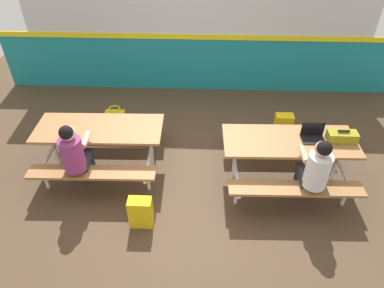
# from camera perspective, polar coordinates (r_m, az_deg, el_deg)

# --- Properties ---
(ground_plane) EXTENTS (10.00, 10.00, 0.02)m
(ground_plane) POSITION_cam_1_polar(r_m,az_deg,el_deg) (5.38, -0.02, -4.98)
(ground_plane) COLOR #4C3826
(accent_backdrop) EXTENTS (8.00, 0.14, 2.60)m
(accent_backdrop) POSITION_cam_1_polar(r_m,az_deg,el_deg) (7.08, 0.97, 18.15)
(accent_backdrop) COLOR teal
(accent_backdrop) RESTS_ON ground
(picnic_table_left) EXTENTS (1.87, 1.59, 0.74)m
(picnic_table_left) POSITION_cam_1_polar(r_m,az_deg,el_deg) (5.33, -14.83, 1.22)
(picnic_table_left) COLOR #9E6B3D
(picnic_table_left) RESTS_ON ground
(picnic_table_right) EXTENTS (1.87, 1.59, 0.74)m
(picnic_table_right) POSITION_cam_1_polar(r_m,az_deg,el_deg) (5.10, 15.52, -0.84)
(picnic_table_right) COLOR #9E6B3D
(picnic_table_right) RESTS_ON ground
(student_nearer) EXTENTS (0.37, 0.53, 1.21)m
(student_nearer) POSITION_cam_1_polar(r_m,az_deg,el_deg) (4.90, -18.72, -1.45)
(student_nearer) COLOR #2D2D38
(student_nearer) RESTS_ON ground
(student_further) EXTENTS (0.37, 0.53, 1.21)m
(student_further) POSITION_cam_1_polar(r_m,az_deg,el_deg) (4.67, 19.58, -3.89)
(student_further) COLOR #2D2D38
(student_further) RESTS_ON ground
(laptop_dark) EXTENTS (0.33, 0.23, 0.22)m
(laptop_dark) POSITION_cam_1_polar(r_m,az_deg,el_deg) (5.09, 19.27, 1.25)
(laptop_dark) COLOR black
(laptop_dark) RESTS_ON picnic_table_right
(toolbox_grey) EXTENTS (0.40, 0.18, 0.18)m
(toolbox_grey) POSITION_cam_1_polar(r_m,az_deg,el_deg) (5.19, 23.47, 1.14)
(toolbox_grey) COLOR olive
(toolbox_grey) RESTS_ON picnic_table_right
(backpack_dark) EXTENTS (0.30, 0.22, 0.44)m
(backpack_dark) POSITION_cam_1_polar(r_m,az_deg,el_deg) (6.20, 14.74, 2.93)
(backpack_dark) COLOR yellow
(backpack_dark) RESTS_ON ground
(tote_bag_bright) EXTENTS (0.34, 0.21, 0.43)m
(tote_bag_bright) POSITION_cam_1_polar(r_m,az_deg,el_deg) (6.35, -12.41, 3.97)
(tote_bag_bright) COLOR yellow
(tote_bag_bright) RESTS_ON ground
(satchel_spare) EXTENTS (0.30, 0.22, 0.44)m
(satchel_spare) POSITION_cam_1_polar(r_m,az_deg,el_deg) (4.60, -8.43, -11.03)
(satchel_spare) COLOR yellow
(satchel_spare) RESTS_ON ground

